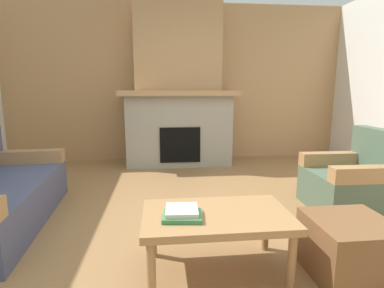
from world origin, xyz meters
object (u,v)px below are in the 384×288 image
at_px(armchair, 353,183).
at_px(coffee_table, 217,220).
at_px(fireplace, 178,94).
at_px(ottoman, 349,248).

bearing_deg(armchair, coffee_table, -150.35).
bearing_deg(armchair, fireplace, 126.96).
xyz_separation_m(armchair, ottoman, (-0.74, -1.07, -0.09)).
bearing_deg(ottoman, armchair, 55.47).
distance_m(fireplace, ottoman, 3.58).
relative_size(fireplace, coffee_table, 2.70).
distance_m(coffee_table, ottoman, 0.91).
bearing_deg(coffee_table, fireplace, 91.15).
bearing_deg(ottoman, coffee_table, 170.42).
xyz_separation_m(armchair, coffee_table, (-1.62, -0.92, 0.08)).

